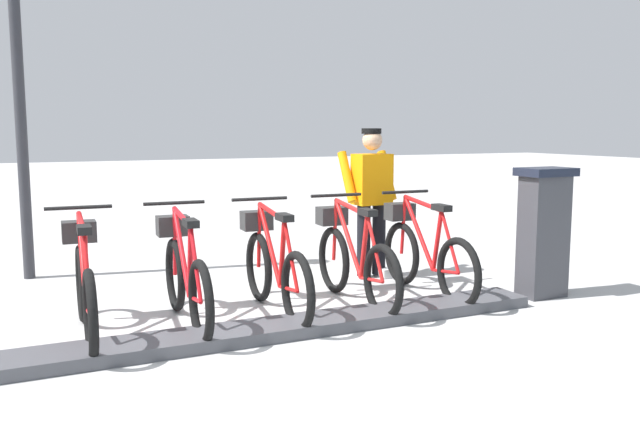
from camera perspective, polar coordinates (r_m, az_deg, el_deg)
The scene contains 10 objects.
ground_plane at distance 5.45m, azimuth -3.63°, elevation -10.40°, with size 60.00×60.00×0.00m, color #B2B0AF.
dock_rail_base at distance 5.44m, azimuth -3.63°, elevation -9.89°, with size 0.44×4.83×0.10m, color #47474C.
payment_kiosk at distance 6.87m, azimuth 18.69°, elevation -1.37°, with size 0.36×0.52×1.28m.
bike_docked_0 at distance 6.72m, azimuth 8.96°, elevation -3.30°, with size 1.72×0.54×1.02m.
bike_docked_1 at distance 6.31m, azimuth 2.86°, elevation -3.92°, with size 1.72×0.54×1.02m.
bike_docked_2 at distance 5.98m, azimuth -4.02°, elevation -4.56°, with size 1.72×0.54×1.02m.
bike_docked_3 at distance 5.75m, azimuth -11.57°, elevation -5.18°, with size 1.72×0.54×1.02m.
bike_docked_4 at distance 5.62m, azimuth -19.63°, elevation -5.75°, with size 1.72×0.54×1.02m.
worker_near_rack at distance 7.38m, azimuth 4.44°, elevation 1.48°, with size 0.47×0.63×1.66m.
lamp_post at distance 8.00m, azimuth -24.80°, elevation 14.71°, with size 0.32×0.32×4.28m.
Camera 1 is at (-4.84, 1.89, 1.66)m, focal length 37.13 mm.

